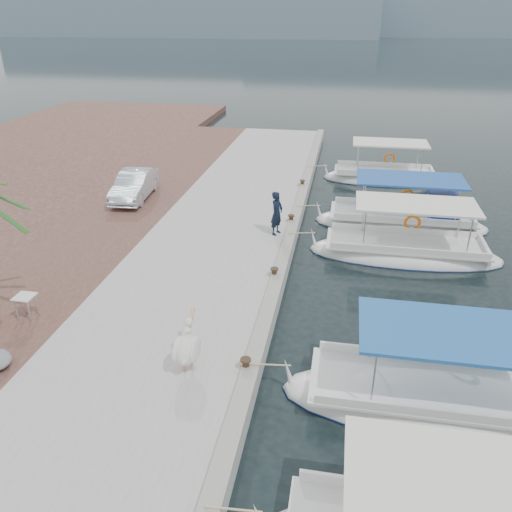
% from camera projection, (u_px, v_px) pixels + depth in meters
% --- Properties ---
extents(ground, '(400.00, 400.00, 0.00)m').
position_uv_depth(ground, '(278.00, 313.00, 15.92)').
color(ground, black).
rests_on(ground, ground).
extents(concrete_quay, '(6.00, 40.00, 0.50)m').
position_uv_depth(concrete_quay, '(223.00, 237.00, 20.70)').
color(concrete_quay, '#9D9E98').
rests_on(concrete_quay, ground).
extents(quay_curb, '(0.44, 40.00, 0.12)m').
position_uv_depth(quay_curb, '(290.00, 235.00, 20.12)').
color(quay_curb, gray).
rests_on(quay_curb, concrete_quay).
extents(cobblestone_strip, '(4.00, 40.00, 0.50)m').
position_uv_depth(cobblestone_strip, '(111.00, 229.00, 21.49)').
color(cobblestone_strip, '#4F2F29').
rests_on(cobblestone_strip, ground).
extents(distant_hills, '(330.00, 60.00, 18.00)m').
position_uv_depth(distant_hills, '(432.00, 14.00, 185.76)').
color(distant_hills, slate).
rests_on(distant_hills, ground).
extents(fishing_caique_b, '(7.73, 2.55, 2.83)m').
position_uv_depth(fishing_caique_b, '(440.00, 403.00, 12.10)').
color(fishing_caique_b, white).
rests_on(fishing_caique_b, ground).
extents(fishing_caique_c, '(7.45, 2.43, 2.83)m').
position_uv_depth(fishing_caique_c, '(404.00, 254.00, 19.55)').
color(fishing_caique_c, white).
rests_on(fishing_caique_c, ground).
extents(fishing_caique_d, '(7.60, 2.60, 2.83)m').
position_uv_depth(fishing_caique_d, '(403.00, 222.00, 22.30)').
color(fishing_caique_d, white).
rests_on(fishing_caique_d, ground).
extents(fishing_caique_e, '(6.74, 2.36, 2.83)m').
position_uv_depth(fishing_caique_e, '(383.00, 179.00, 28.24)').
color(fishing_caique_e, white).
rests_on(fishing_caique_e, ground).
extents(mooring_bollards, '(0.28, 20.28, 0.33)m').
position_uv_depth(mooring_bollards, '(274.00, 272.00, 16.99)').
color(mooring_bollards, black).
rests_on(mooring_bollards, concrete_quay).
extents(pelican, '(0.66, 1.63, 1.26)m').
position_uv_depth(pelican, '(187.00, 348.00, 12.41)').
color(pelican, tan).
rests_on(pelican, concrete_quay).
extents(fisherman, '(0.63, 0.76, 1.78)m').
position_uv_depth(fisherman, '(277.00, 213.00, 20.00)').
color(fisherman, black).
rests_on(fisherman, concrete_quay).
extents(parked_car, '(1.71, 4.08, 1.31)m').
position_uv_depth(parked_car, '(134.00, 185.00, 23.97)').
color(parked_car, silver).
rests_on(parked_car, cobblestone_strip).
extents(folding_table, '(0.55, 0.55, 0.73)m').
position_uv_depth(folding_table, '(26.00, 302.00, 14.58)').
color(folding_table, silver).
rests_on(folding_table, cobblestone_strip).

